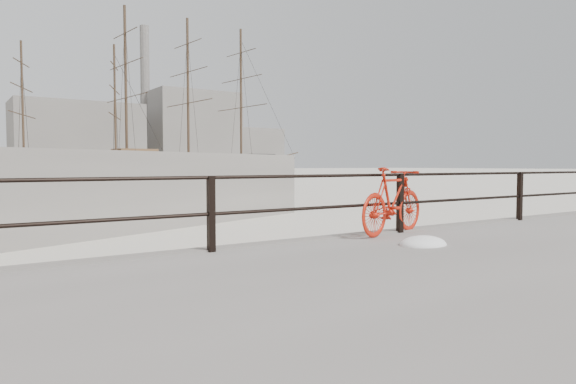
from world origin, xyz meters
TOP-DOWN VIEW (x-y plane):
  - ground at (0.00, 0.00)m, footprint 400.00×400.00m
  - guardrail at (0.00, -0.15)m, footprint 28.00×0.10m
  - bicycle at (-3.77, -0.25)m, footprint 1.84×0.73m
  - barque_black at (31.10, 90.93)m, footprint 58.08×24.18m
  - schooner_mid at (6.20, 77.52)m, footprint 31.70×22.82m
  - industrial_west at (20.00, 140.00)m, footprint 32.00×18.00m
  - industrial_mid at (55.00, 145.00)m, footprint 26.00×20.00m
  - industrial_east at (78.00, 150.00)m, footprint 20.00×16.00m
  - smokestack at (42.00, 150.00)m, footprint 2.80×2.80m

SIDE VIEW (x-z plane):
  - ground at x=0.00m, z-range 0.00..0.00m
  - barque_black at x=31.10m, z-range -16.11..16.11m
  - schooner_mid at x=6.20m, z-range -10.49..10.49m
  - guardrail at x=0.00m, z-range 0.35..1.35m
  - bicycle at x=-3.77m, z-range 0.35..1.46m
  - industrial_east at x=78.00m, z-range 0.00..14.00m
  - industrial_west at x=20.00m, z-range 0.00..18.00m
  - industrial_mid at x=55.00m, z-range 0.00..24.00m
  - smokestack at x=42.00m, z-range 0.00..44.00m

